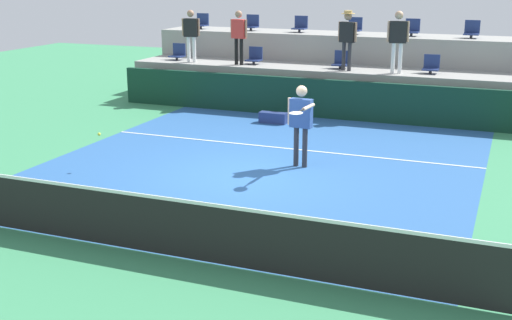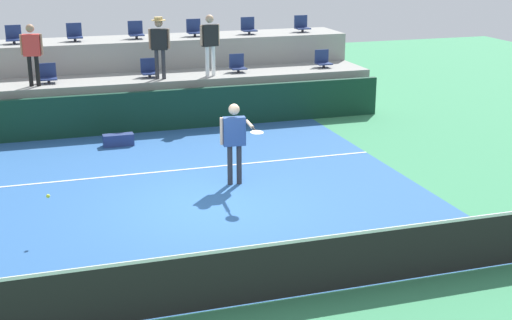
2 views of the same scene
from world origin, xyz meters
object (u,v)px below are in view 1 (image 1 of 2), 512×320
equipment_bag (273,118)px  stadium_chair_upper_mid_right (412,29)px  tennis_ball (99,134)px  stadium_chair_upper_mid_left (300,25)px  stadium_chair_lower_right (431,66)px  stadium_chair_upper_far_left (202,22)px  stadium_chair_upper_right (472,31)px  spectator_in_grey (191,31)px  spectator_with_hat (347,34)px  stadium_chair_lower_left (255,57)px  tennis_player (301,118)px  stadium_chair_lower_center (341,61)px  stadium_chair_upper_left (252,24)px  spectator_leaning_on_rail (398,36)px  stadium_chair_upper_center (355,27)px  spectator_in_white (239,33)px

equipment_bag → stadium_chair_upper_mid_right: bearing=54.8°
tennis_ball → stadium_chair_upper_mid_left: bearing=82.7°
stadium_chair_lower_right → stadium_chair_upper_mid_left: 4.88m
stadium_chair_upper_far_left → stadium_chair_upper_mid_left: size_ratio=1.00×
stadium_chair_lower_right → stadium_chair_upper_right: stadium_chair_upper_right is taller
tennis_ball → equipment_bag: size_ratio=0.09×
stadium_chair_upper_far_left → tennis_ball: size_ratio=7.65×
spectator_in_grey → stadium_chair_upper_mid_left: bearing=37.3°
stadium_chair_upper_right → spectator_with_hat: spectator_with_hat is taller
stadium_chair_lower_left → tennis_player: 7.09m
stadium_chair_lower_left → equipment_bag: size_ratio=0.68×
stadium_chair_lower_center → stadium_chair_lower_right: 2.60m
stadium_chair_upper_mid_left → stadium_chair_upper_mid_right: size_ratio=1.00×
stadium_chair_lower_right → stadium_chair_upper_left: size_ratio=1.00×
spectator_in_grey → tennis_ball: size_ratio=23.72×
spectator_in_grey → equipment_bag: bearing=-30.1°
stadium_chair_upper_mid_left → stadium_chair_lower_right: bearing=-22.0°
stadium_chair_upper_mid_right → stadium_chair_upper_left: bearing=180.0°
stadium_chair_upper_mid_left → tennis_player: 8.47m
tennis_player → equipment_bag: bearing=117.9°
tennis_player → spectator_leaning_on_rail: (0.94, 5.78, 1.22)m
spectator_in_grey → spectator_with_hat: 4.98m
stadium_chair_upper_center → spectator_with_hat: size_ratio=0.31×
spectator_in_white → tennis_ball: spectator_in_white is taller
spectator_in_grey → stadium_chair_upper_mid_right: bearing=18.7°
stadium_chair_upper_far_left → spectator_with_hat: (5.67, -2.18, -0.02)m
tennis_player → stadium_chair_lower_right: bearing=73.3°
stadium_chair_upper_mid_left → stadium_chair_upper_center: 1.80m
stadium_chair_lower_right → stadium_chair_upper_far_left: stadium_chair_upper_far_left is taller
stadium_chair_upper_mid_right → stadium_chair_lower_center: bearing=-134.0°
stadium_chair_lower_right → spectator_in_white: (-5.70, -0.38, 0.76)m
stadium_chair_upper_far_left → stadium_chair_upper_mid_right: size_ratio=1.00×
spectator_in_grey → spectator_in_white: size_ratio=0.99×
tennis_ball → equipment_bag: tennis_ball is taller
spectator_in_grey → spectator_in_white: bearing=0.0°
stadium_chair_upper_center → stadium_chair_lower_center: bearing=-88.2°
stadium_chair_lower_right → stadium_chair_upper_center: stadium_chair_upper_center is taller
stadium_chair_lower_right → spectator_with_hat: (-2.34, -0.38, 0.83)m
stadium_chair_upper_center → spectator_in_grey: (-4.67, -2.18, -0.10)m
spectator_leaning_on_rail → tennis_ball: 9.00m
stadium_chair_upper_far_left → stadium_chair_upper_center: (5.36, 0.00, 0.00)m
stadium_chair_upper_right → spectator_leaning_on_rail: spectator_leaning_on_rail is taller
equipment_bag → spectator_in_white: bearing=132.7°
stadium_chair_lower_right → spectator_leaning_on_rail: 1.29m
stadium_chair_upper_far_left → stadium_chair_lower_right: bearing=-12.7°
stadium_chair_upper_far_left → stadium_chair_upper_mid_left: (3.56, 0.00, 0.00)m
stadium_chair_upper_far_left → stadium_chair_upper_center: size_ratio=1.00×
stadium_chair_upper_far_left → spectator_in_white: (2.31, -2.18, -0.09)m
spectator_in_white → equipment_bag: 3.45m
stadium_chair_upper_mid_left → tennis_ball: stadium_chair_upper_mid_left is taller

